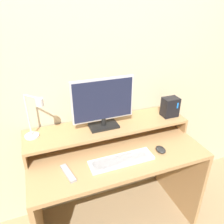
# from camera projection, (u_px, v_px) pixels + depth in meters

# --- Properties ---
(wall_back) EXTENTS (6.00, 0.05, 2.50)m
(wall_back) POSITION_uv_depth(u_px,v_px,m) (99.00, 75.00, 1.70)
(wall_back) COLOR beige
(wall_back) RESTS_ON ground_plane
(desk) EXTENTS (1.27, 0.64, 0.78)m
(desk) POSITION_uv_depth(u_px,v_px,m) (115.00, 172.00, 1.73)
(desk) COLOR #A87F51
(desk) RESTS_ON ground_plane
(monitor_shelf) EXTENTS (1.27, 0.31, 0.12)m
(monitor_shelf) POSITION_uv_depth(u_px,v_px,m) (108.00, 127.00, 1.71)
(monitor_shelf) COLOR #A87F51
(monitor_shelf) RESTS_ON desk
(monitor) EXTENTS (0.47, 0.13, 0.39)m
(monitor) POSITION_uv_depth(u_px,v_px,m) (103.00, 103.00, 1.59)
(monitor) COLOR black
(monitor) RESTS_ON monitor_shelf
(desk_lamp) EXTENTS (0.16, 0.17, 0.33)m
(desk_lamp) POSITION_uv_depth(u_px,v_px,m) (34.00, 118.00, 1.47)
(desk_lamp) COLOR silver
(desk_lamp) RESTS_ON monitor_shelf
(router_dock) EXTENTS (0.13, 0.10, 0.16)m
(router_dock) POSITION_uv_depth(u_px,v_px,m) (170.00, 107.00, 1.81)
(router_dock) COLOR black
(router_dock) RESTS_ON monitor_shelf
(keyboard) EXTENTS (0.45, 0.13, 0.02)m
(keyboard) POSITION_uv_depth(u_px,v_px,m) (122.00, 160.00, 1.50)
(keyboard) COLOR silver
(keyboard) RESTS_ON desk
(mouse) EXTENTS (0.07, 0.09, 0.03)m
(mouse) POSITION_uv_depth(u_px,v_px,m) (161.00, 149.00, 1.60)
(mouse) COLOR black
(mouse) RESTS_ON desk
(remote_control) EXTENTS (0.08, 0.18, 0.02)m
(remote_control) POSITION_uv_depth(u_px,v_px,m) (68.00, 173.00, 1.39)
(remote_control) COLOR #99999E
(remote_control) RESTS_ON desk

